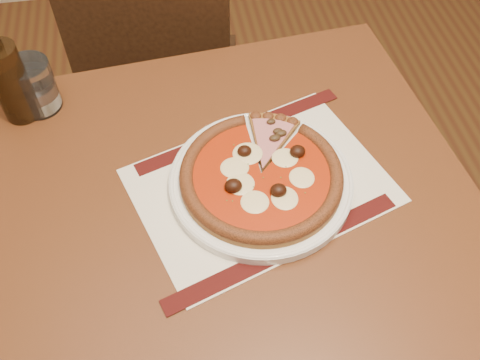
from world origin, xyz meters
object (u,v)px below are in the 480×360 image
object	(u,v)px
pizza	(261,175)
water_glass	(33,86)
chair_far	(162,79)
bottle	(9,79)
table	(242,232)
plate	(261,182)

from	to	relation	value
pizza	water_glass	xyz separation A→B (m)	(-0.39, 0.27, 0.02)
chair_far	bottle	xyz separation A→B (m)	(-0.26, -0.36, 0.36)
table	water_glass	distance (m)	0.48
chair_far	water_glass	distance (m)	0.53
table	bottle	world-z (taller)	bottle
table	pizza	bearing A→B (deg)	33.05
plate	pizza	distance (m)	0.02
table	pizza	distance (m)	0.14
plate	pizza	xyz separation A→B (m)	(-0.00, -0.00, 0.02)
water_glass	bottle	world-z (taller)	bottle
chair_far	plate	bearing A→B (deg)	115.13
table	pizza	world-z (taller)	pizza
chair_far	water_glass	xyz separation A→B (m)	(-0.23, -0.35, 0.32)
chair_far	pizza	size ratio (longest dim) A/B	3.01
table	chair_far	world-z (taller)	chair_far
chair_far	water_glass	bearing A→B (deg)	67.36
water_glass	pizza	bearing A→B (deg)	-34.53
chair_far	pizza	distance (m)	0.70
table	bottle	xyz separation A→B (m)	(-0.38, 0.27, 0.19)
table	pizza	xyz separation A→B (m)	(0.04, 0.02, 0.13)
bottle	table	bearing A→B (deg)	-35.79
pizza	table	bearing A→B (deg)	-146.95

